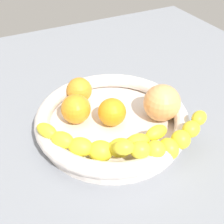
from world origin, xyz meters
The scene contains 8 objects.
kitchen_counter centered at (0.00, 0.00, 1.50)cm, with size 120.00×120.00×3.00cm, color gray.
fruit_bowl centered at (0.00, 0.00, 5.59)cm, with size 32.40×32.40×5.02cm.
banana_draped_left centered at (-7.34, 5.99, 7.75)cm, with size 14.24×22.87×5.23cm.
banana_draped_right centered at (-12.81, -4.82, 8.20)cm, with size 6.39×21.32×6.15cm.
orange_front centered at (-0.34, -0.14, 7.81)cm, with size 5.95×5.95×5.95cm, color orange.
orange_mid_left centered at (10.80, 2.99, 7.75)cm, with size 5.81×5.81×5.81cm, color orange.
orange_mid_right centered at (4.18, 6.40, 7.99)cm, with size 6.30×6.30×6.30cm, color orange.
peach_blush centered at (-3.02, -10.29, 8.79)cm, with size 7.91×7.91×7.91cm, color #F7AA64.
Camera 1 is at (-43.16, 21.68, 45.80)cm, focal length 47.43 mm.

